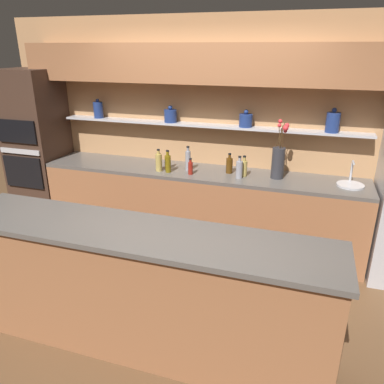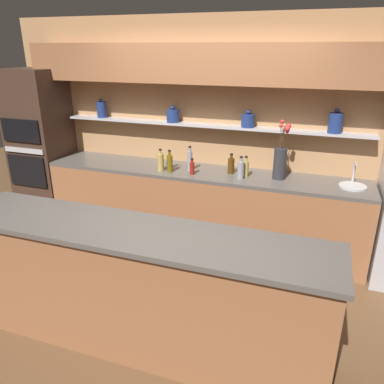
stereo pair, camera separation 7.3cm
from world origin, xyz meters
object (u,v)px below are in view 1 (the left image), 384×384
Objects in this scene: bottle_spirit_2 at (239,169)px; bottle_spirit_5 at (159,162)px; oven_tower at (38,149)px; sink_fixture at (350,183)px; bottle_spirit_0 at (229,165)px; bottle_oil_1 at (168,163)px; bottle_sauce_3 at (190,168)px; bottle_spirit_7 at (188,160)px; bottle_oil_4 at (167,161)px; bottle_spirit_6 at (244,168)px; flower_vase at (278,160)px.

bottle_spirit_2 is 0.93m from bottle_spirit_5.
sink_fixture is at bearing 0.19° from oven_tower.
bottle_spirit_0 is (-1.28, 0.03, 0.07)m from sink_fixture.
bottle_oil_1 is 0.27m from bottle_sauce_3.
bottle_oil_1 is at bearing -4.35° from oven_tower.
bottle_spirit_7 is (-1.76, -0.02, 0.10)m from sink_fixture.
oven_tower is at bearing 179.19° from bottle_oil_4.
bottle_spirit_6 is 0.82× the size of bottle_spirit_7.
sink_fixture is 2.08m from bottle_spirit_5.
sink_fixture is at bearing -1.17° from bottle_spirit_0.
bottle_spirit_6 is (2.74, -0.02, 0.01)m from oven_tower.
bottle_spirit_7 is (0.19, 0.14, 0.02)m from bottle_oil_1.
oven_tower is 3.85m from sink_fixture.
bottle_spirit_0 is 0.69m from bottle_oil_1.
bottle_spirit_6 is (0.58, 0.12, 0.02)m from bottle_sauce_3.
bottle_oil_1 is 1.03× the size of bottle_spirit_2.
bottle_spirit_0 is 1.23× the size of bottle_sauce_3.
flower_vase is 1.22m from bottle_oil_1.
bottle_oil_4 is at bearing -176.04° from bottle_spirit_7.
bottle_spirit_2 is at bearing -174.37° from sink_fixture.
bottle_spirit_0 is 0.20m from bottle_spirit_2.
bottle_spirit_0 is 0.89× the size of bottle_spirit_5.
bottle_spirit_0 reaches higher than bottle_oil_4.
bottle_spirit_2 is 0.87m from bottle_oil_4.
bottle_spirit_0 is (-0.54, 0.01, -0.11)m from flower_vase.
bottle_spirit_6 is (0.18, -0.06, 0.00)m from bottle_spirit_0.
bottle_sauce_3 is 0.59m from bottle_spirit_6.
flower_vase is at bearing 18.27° from bottle_spirit_2.
bottle_spirit_2 is (0.14, -0.14, 0.01)m from bottle_spirit_0.
oven_tower is 2.17m from bottle_sauce_3.
sink_fixture reaches higher than bottle_spirit_0.
flower_vase is at bearing 7.21° from bottle_spirit_5.
oven_tower reaches higher than bottle_spirit_2.
bottle_spirit_6 is at bearing -18.83° from bottle_spirit_0.
bottle_spirit_0 reaches higher than bottle_sauce_3.
bottle_spirit_0 is at bearing 24.10° from bottle_sauce_3.
bottle_spirit_5 is (-0.79, -0.18, 0.01)m from bottle_spirit_0.
bottle_oil_1 is at bearing -171.74° from bottle_spirit_6.
bottle_spirit_6 is (0.85, 0.12, -0.01)m from bottle_oil_1.
bottle_oil_1 is 1.37× the size of bottle_sauce_3.
flower_vase is 3.38× the size of bottle_sauce_3.
bottle_spirit_5 is at bearing -177.73° from bottle_spirit_2.
bottle_spirit_6 is at bearing -178.22° from sink_fixture.
sink_fixture is 1.28m from bottle_spirit_0.
bottle_oil_1 reaches higher than bottle_spirit_0.
oven_tower is 7.79× the size of bottle_spirit_5.
bottle_sauce_3 is 0.73× the size of bottle_spirit_5.
bottle_spirit_5 is at bearing -173.20° from bottle_spirit_6.
bottle_sauce_3 is 0.34m from bottle_oil_4.
oven_tower is 8.75× the size of bottle_spirit_0.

